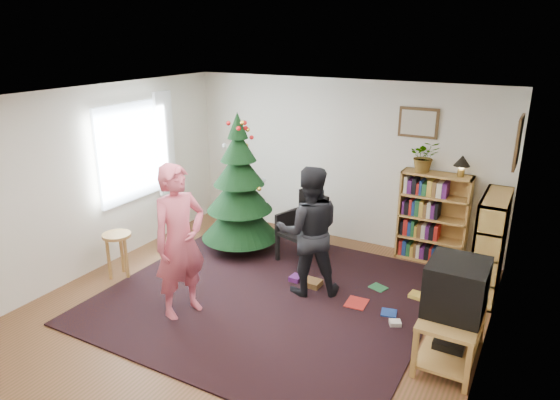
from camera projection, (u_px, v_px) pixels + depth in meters
The scene contains 23 objects.
floor at pixel (257, 307), 6.01m from camera, with size 5.00×5.00×0.00m, color brown.
ceiling at pixel (253, 97), 5.20m from camera, with size 5.00×5.00×0.00m, color white.
wall_back at pixel (340, 161), 7.68m from camera, with size 5.00×0.02×2.50m, color silver.
wall_front at pixel (70, 314), 3.53m from camera, with size 5.00×0.02×2.50m, color silver.
wall_left at pixel (98, 179), 6.75m from camera, with size 0.02×5.00×2.50m, color silver.
wall_right at pixel (493, 255), 4.46m from camera, with size 0.02×5.00×2.50m, color silver.
rug at pixel (269, 295), 6.25m from camera, with size 3.80×3.60×0.02m, color black.
window_pane at pixel (130, 153), 7.15m from camera, with size 0.04×1.20×1.40m, color silver.
curtain at pixel (165, 144), 7.72m from camera, with size 0.06×0.35×1.60m, color white.
picture_back at pixel (418, 123), 6.90m from camera, with size 0.55×0.03×0.42m.
picture_right at pixel (518, 142), 5.70m from camera, with size 0.03×0.50×0.60m.
christmas_tree at pixel (239, 195), 7.30m from camera, with size 1.15×1.15×2.09m.
bookshelf_back at pixel (433, 217), 7.04m from camera, with size 0.95×0.30×1.30m.
bookshelf_right at pixel (490, 245), 6.12m from camera, with size 0.30×0.95×1.30m.
tv_stand at pixel (451, 330), 4.96m from camera, with size 0.54×0.97×0.55m.
crt_tv at pixel (456, 287), 4.81m from camera, with size 0.55×0.60×0.52m.
armchair at pixel (305, 225), 7.12m from camera, with size 0.67×0.68×0.98m.
stool at pixel (118, 244), 6.61m from camera, with size 0.37×0.37×0.62m.
person_standing at pixel (180, 242), 5.61m from camera, with size 0.66×0.43×1.81m, color #C74F60.
person_by_chair at pixel (309, 231), 6.11m from camera, with size 0.80×0.63×1.65m, color black.
potted_plant at pixel (424, 156), 6.86m from camera, with size 0.40×0.34×0.44m, color gray.
table_lamp at pixel (462, 162), 6.64m from camera, with size 0.22×0.22×0.29m.
floor_clutter at pixel (362, 297), 6.16m from camera, with size 1.72×0.94×0.08m.
Camera 1 is at (2.80, -4.48, 3.15)m, focal length 32.00 mm.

